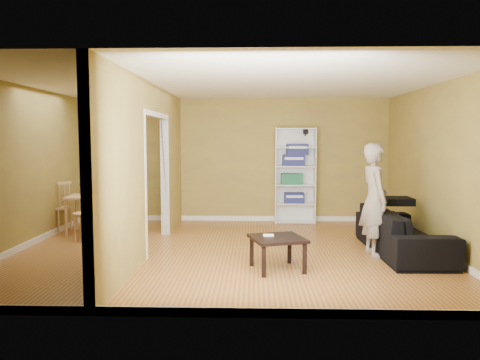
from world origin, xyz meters
The scene contains 16 objects.
room_shell centered at (0.00, 0.00, 1.30)m, with size 6.50×6.50×6.50m.
partition centered at (-1.20, 0.00, 1.30)m, with size 0.22×5.50×2.60m, color olive, non-canonical shape.
wall_speaker centered at (1.50, 2.69, 1.90)m, with size 0.10×0.10×0.10m, color black.
sofa centered at (2.70, -0.05, 0.44)m, with size 0.99×2.30×0.88m, color black.
person centered at (2.22, -0.21, 0.99)m, with size 0.56×0.72×1.98m, color slate.
bookshelf centered at (1.28, 2.61, 0.99)m, with size 0.84×0.37×1.98m.
paper_box_navy_a centered at (1.27, 2.56, 0.52)m, with size 0.41×0.26×0.21m, color navy.
paper_box_teal centered at (1.21, 2.56, 0.92)m, with size 0.44×0.29×0.23m, color #2E906D.
paper_box_navy_b centered at (1.24, 2.56, 1.31)m, with size 0.45×0.29×0.23m, color navy.
paper_box_navy_c centered at (1.32, 2.56, 1.53)m, with size 0.44×0.29×0.23m, color navy.
coffee_table centered at (0.74, -1.04, 0.38)m, with size 0.67×0.67×0.44m.
game_controller centered at (0.62, -0.98, 0.46)m, with size 0.14×0.04×0.03m, color white.
dining_table centered at (-2.49, 1.41, 0.62)m, with size 1.11×0.74×0.69m.
chair_left centered at (-3.29, 1.47, 0.48)m, with size 0.44×0.44×0.96m, color beige, non-canonical shape.
chair_near centered at (-2.49, 0.74, 0.49)m, with size 0.45×0.45×0.98m, color #D9B487, non-canonical shape.
chair_far centered at (-2.51, 2.04, 0.52)m, with size 0.47×0.47×1.03m, color tan, non-canonical shape.
Camera 1 is at (0.43, -7.19, 1.75)m, focal length 35.00 mm.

